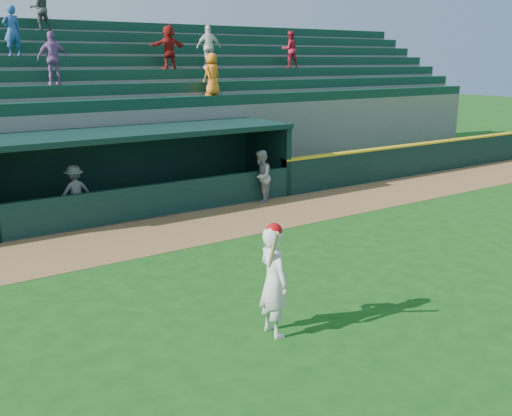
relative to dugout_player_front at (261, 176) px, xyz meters
name	(u,v)px	position (x,y,z in m)	size (l,w,h in m)	color
ground	(300,285)	(-3.37, -6.28, -0.85)	(120.00, 120.00, 0.00)	#154812
warning_track	(189,228)	(-3.37, -1.38, -0.84)	(40.00, 3.00, 0.01)	brown
field_wall_right	(434,157)	(8.88, 0.27, -0.25)	(15.50, 0.30, 1.20)	black
wall_stripe_right	(435,142)	(8.88, 0.27, 0.38)	(15.50, 0.32, 0.06)	yellow
dugout_player_front	(261,176)	(0.00, 0.00, 0.00)	(0.83, 0.64, 1.70)	#A3A39E
dugout_player_inside	(75,192)	(-5.55, 1.50, -0.07)	(1.01, 0.58, 1.56)	#ADADA7
dugout	(141,163)	(-3.37, 1.73, 0.51)	(9.40, 2.80, 2.46)	#63635E
stands	(90,118)	(-3.38, 6.29, 1.55)	(34.50, 6.25, 7.04)	slate
batter_at_plate	(274,280)	(-5.07, -7.70, 0.13)	(0.55, 0.82, 1.97)	silver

